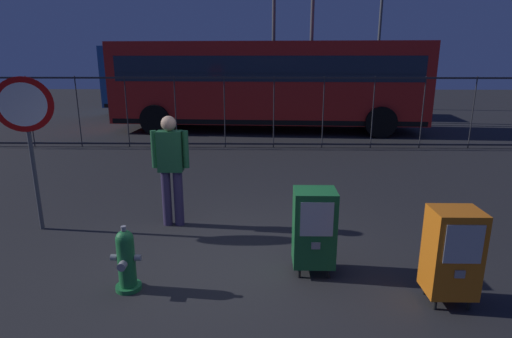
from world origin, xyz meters
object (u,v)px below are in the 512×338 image
(fire_hydrant, at_px, (126,260))
(newspaper_box_secondary, at_px, (314,227))
(street_light_near_right, at_px, (313,5))
(street_light_far_left, at_px, (381,13))
(pedestrian, at_px, (171,165))
(street_light_near_left, at_px, (274,15))
(bus_near, at_px, (268,81))
(stop_sign, at_px, (27,123))
(newspaper_box_primary, at_px, (452,252))
(bus_far, at_px, (223,76))

(fire_hydrant, bearing_deg, newspaper_box_secondary, 11.50)
(street_light_near_right, bearing_deg, fire_hydrant, -105.02)
(newspaper_box_secondary, xyz_separation_m, street_light_far_left, (5.01, 16.57, 4.02))
(fire_hydrant, height_order, pedestrian, pedestrian)
(fire_hydrant, bearing_deg, street_light_near_right, 74.98)
(fire_hydrant, xyz_separation_m, street_light_far_left, (7.08, 17.00, 4.24))
(fire_hydrant, relative_size, street_light_near_right, 0.10)
(street_light_near_left, bearing_deg, bus_near, -95.59)
(stop_sign, height_order, street_light_near_left, street_light_near_left)
(newspaper_box_primary, relative_size, pedestrian, 0.61)
(street_light_near_left, distance_m, street_light_near_right, 1.61)
(stop_sign, distance_m, street_light_near_right, 12.06)
(fire_hydrant, xyz_separation_m, bus_far, (-0.35, 14.79, 1.36))
(newspaper_box_primary, height_order, newspaper_box_secondary, same)
(street_light_near_left, bearing_deg, newspaper_box_secondary, -89.02)
(newspaper_box_primary, bearing_deg, fire_hydrant, 176.95)
(bus_near, relative_size, street_light_near_right, 1.40)
(stop_sign, distance_m, bus_far, 13.26)
(pedestrian, bearing_deg, street_light_far_left, 65.33)
(newspaper_box_primary, height_order, bus_far, bus_far)
(newspaper_box_secondary, bearing_deg, bus_far, 99.55)
(bus_near, bearing_deg, stop_sign, -107.91)
(street_light_near_left, bearing_deg, street_light_far_left, 38.00)
(newspaper_box_secondary, height_order, bus_far, bus_far)
(bus_near, height_order, street_light_far_left, street_light_far_left)
(stop_sign, distance_m, street_light_far_left, 18.02)
(street_light_near_right, distance_m, street_light_far_left, 6.13)
(pedestrian, distance_m, street_light_far_left, 17.09)
(newspaper_box_primary, bearing_deg, newspaper_box_secondary, 155.53)
(bus_near, bearing_deg, pedestrian, -96.64)
(fire_hydrant, distance_m, stop_sign, 2.73)
(street_light_near_right, bearing_deg, street_light_near_left, 152.88)
(pedestrian, height_order, bus_far, bus_far)
(newspaper_box_secondary, height_order, street_light_far_left, street_light_far_left)
(stop_sign, xyz_separation_m, street_light_near_left, (3.68, 11.30, 2.49))
(pedestrian, xyz_separation_m, bus_near, (1.51, 8.70, 0.76))
(newspaper_box_primary, bearing_deg, bus_near, 99.38)
(bus_near, height_order, street_light_near_right, street_light_near_right)
(newspaper_box_secondary, height_order, bus_near, bus_near)
(newspaper_box_secondary, bearing_deg, pedestrian, 144.31)
(newspaper_box_secondary, xyz_separation_m, stop_sign, (-3.89, 1.19, 1.03))
(newspaper_box_secondary, bearing_deg, newspaper_box_primary, -24.47)
(bus_far, height_order, street_light_near_right, street_light_near_right)
(bus_near, bearing_deg, street_light_far_left, 53.06)
(bus_far, bearing_deg, street_light_near_left, -33.93)
(pedestrian, bearing_deg, street_light_near_left, 81.06)
(pedestrian, bearing_deg, newspaper_box_primary, -31.47)
(stop_sign, height_order, street_light_far_left, street_light_far_left)
(bus_near, xyz_separation_m, street_light_near_left, (0.23, 2.39, 2.38))
(fire_hydrant, xyz_separation_m, newspaper_box_primary, (3.39, -0.18, 0.22))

